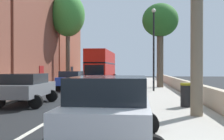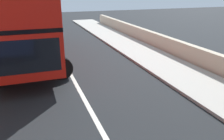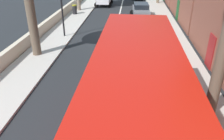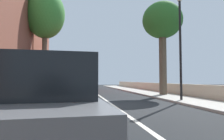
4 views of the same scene
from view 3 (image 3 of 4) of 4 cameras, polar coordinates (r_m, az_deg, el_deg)
ground_plane at (r=20.73m, az=0.63°, el=8.86°), size 84.00×84.00×0.00m
road_centre_line at (r=20.73m, az=0.63°, el=8.87°), size 0.16×54.00×0.01m
sidewalk_left at (r=20.94m, az=14.28°, el=8.39°), size 2.60×60.00×0.12m
sidewalk_right at (r=21.62m, az=-12.60°, el=9.15°), size 2.60×60.00×0.12m
boundary_wall_right at (r=22.01m, az=-16.63°, el=10.17°), size 0.36×54.00×0.99m
double_decker_bus at (r=6.33m, az=5.99°, el=-13.34°), size 3.64×10.79×4.06m
parked_car_blue_left_0 at (r=17.85m, az=8.09°, el=8.71°), size 2.51×4.36×1.62m
parked_car_grey_left_2 at (r=26.64m, az=7.29°, el=14.77°), size 2.54×4.26×1.59m
litter_bin_right at (r=28.20m, az=-9.37°, el=14.78°), size 0.55×0.55×1.07m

